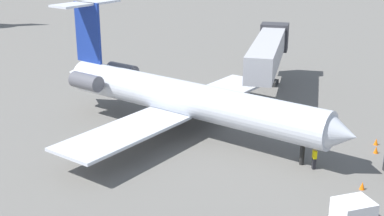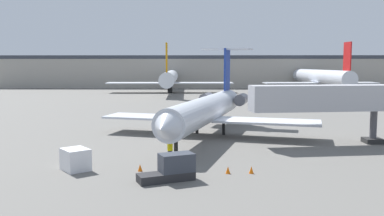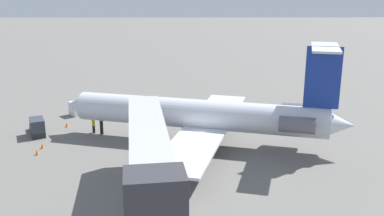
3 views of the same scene
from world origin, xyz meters
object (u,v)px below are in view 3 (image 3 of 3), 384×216
object	(u,v)px
baggage_tug_lead	(37,127)
traffic_cone_far	(42,146)
regional_jet	(205,114)
traffic_cone_near	(37,152)
jet_bridge	(149,153)
traffic_cone_mid	(67,125)
ground_crew_marshaller	(94,125)
cargo_container_uld	(79,108)

from	to	relation	value
baggage_tug_lead	traffic_cone_far	size ratio (longest dim) A/B	7.68
regional_jet	traffic_cone_near	xyz separation A→B (m)	(2.92, -16.22, -2.89)
regional_jet	jet_bridge	distance (m)	15.04
traffic_cone_near	baggage_tug_lead	bearing A→B (deg)	-161.92
jet_bridge	traffic_cone_mid	world-z (taller)	jet_bridge
baggage_tug_lead	traffic_cone_mid	distance (m)	3.62
baggage_tug_lead	traffic_cone_far	world-z (taller)	baggage_tug_lead
jet_bridge	baggage_tug_lead	distance (m)	22.39
regional_jet	traffic_cone_far	xyz separation A→B (m)	(1.15, -16.29, -2.89)
traffic_cone_mid	ground_crew_marshaller	bearing A→B (deg)	59.79
regional_jet	traffic_cone_far	bearing A→B (deg)	-85.95
traffic_cone_near	jet_bridge	bearing A→B (deg)	46.10
ground_crew_marshaller	traffic_cone_far	bearing A→B (deg)	-41.69
baggage_tug_lead	traffic_cone_near	xyz separation A→B (m)	(5.86, 1.91, -0.56)
jet_bridge	cargo_container_uld	world-z (taller)	jet_bridge
baggage_tug_lead	traffic_cone_near	size ratio (longest dim) A/B	7.68
ground_crew_marshaller	traffic_cone_mid	world-z (taller)	ground_crew_marshaller
ground_crew_marshaller	traffic_cone_near	bearing A→B (deg)	-32.39
regional_jet	jet_bridge	world-z (taller)	regional_jet
regional_jet	cargo_container_uld	world-z (taller)	regional_jet
cargo_container_uld	traffic_cone_near	size ratio (longest dim) A/B	5.02
cargo_container_uld	regional_jet	bearing A→B (deg)	55.54
regional_jet	traffic_cone_near	distance (m)	16.73
cargo_container_uld	traffic_cone_near	world-z (taller)	cargo_container_uld
traffic_cone_near	traffic_cone_mid	world-z (taller)	same
ground_crew_marshaller	cargo_container_uld	size ratio (longest dim) A/B	0.61
baggage_tug_lead	traffic_cone_mid	bearing A→B (deg)	137.02
baggage_tug_lead	regional_jet	bearing A→B (deg)	80.78
jet_bridge	traffic_cone_far	distance (m)	18.28
regional_jet	baggage_tug_lead	bearing A→B (deg)	-99.22
jet_bridge	baggage_tug_lead	size ratio (longest dim) A/B	4.37
regional_jet	baggage_tug_lead	world-z (taller)	regional_jet
traffic_cone_near	traffic_cone_mid	size ratio (longest dim) A/B	1.00
traffic_cone_near	traffic_cone_mid	distance (m)	8.50
jet_bridge	cargo_container_uld	xyz separation A→B (m)	(-24.92, -11.07, -3.85)
ground_crew_marshaller	traffic_cone_mid	distance (m)	4.14
traffic_cone_near	traffic_cone_far	bearing A→B (deg)	-177.70
traffic_cone_near	traffic_cone_mid	xyz separation A→B (m)	(-8.48, 0.52, 0.00)
ground_crew_marshaller	cargo_container_uld	distance (m)	7.85
jet_bridge	cargo_container_uld	distance (m)	27.53
baggage_tug_lead	traffic_cone_far	bearing A→B (deg)	24.23
jet_bridge	traffic_cone_far	bearing A→B (deg)	-137.85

